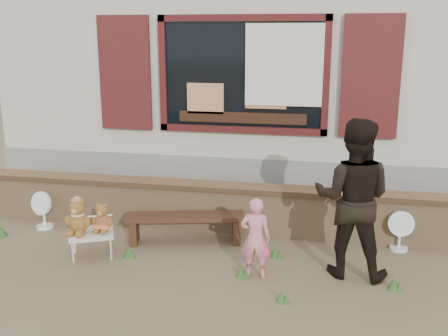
% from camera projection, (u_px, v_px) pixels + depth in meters
% --- Properties ---
extents(ground, '(80.00, 80.00, 0.00)m').
position_uv_depth(ground, '(214.00, 261.00, 6.25)').
color(ground, brown).
rests_on(ground, ground).
extents(shopfront, '(8.04, 5.13, 4.00)m').
position_uv_depth(shopfront, '(264.00, 68.00, 10.00)').
color(shopfront, '#A39984').
rests_on(shopfront, ground).
extents(brick_wall, '(7.10, 0.36, 0.67)m').
position_uv_depth(brick_wall, '(230.00, 208.00, 7.11)').
color(brick_wall, tan).
rests_on(brick_wall, ground).
extents(bench, '(1.54, 0.65, 0.39)m').
position_uv_depth(bench, '(185.00, 222.00, 6.74)').
color(bench, '#371F13').
rests_on(bench, ground).
extents(folding_chair, '(0.66, 0.63, 0.32)m').
position_uv_depth(folding_chair, '(92.00, 234.00, 6.32)').
color(folding_chair, beige).
rests_on(folding_chair, ground).
extents(teddy_bear_left, '(0.41, 0.39, 0.44)m').
position_uv_depth(teddy_bear_left, '(78.00, 215.00, 6.23)').
color(teddy_bear_left, brown).
rests_on(teddy_bear_left, folding_chair).
extents(teddy_bear_right, '(0.34, 0.32, 0.36)m').
position_uv_depth(teddy_bear_right, '(102.00, 217.00, 6.30)').
color(teddy_bear_right, brown).
rests_on(teddy_bear_right, folding_chair).
extents(child, '(0.34, 0.22, 0.92)m').
position_uv_depth(child, '(255.00, 238.00, 5.75)').
color(child, pink).
rests_on(child, ground).
extents(adult, '(0.95, 0.79, 1.78)m').
position_uv_depth(adult, '(353.00, 199.00, 5.72)').
color(adult, black).
rests_on(adult, ground).
extents(fan_left, '(0.35, 0.23, 0.54)m').
position_uv_depth(fan_left, '(44.00, 210.00, 7.25)').
color(fan_left, white).
rests_on(fan_left, ground).
extents(fan_right, '(0.32, 0.22, 0.52)m').
position_uv_depth(fan_right, '(400.00, 230.00, 6.52)').
color(fan_right, white).
rests_on(fan_right, ground).
extents(grass_tufts, '(5.15, 1.19, 0.16)m').
position_uv_depth(grass_tufts, '(139.00, 256.00, 6.23)').
color(grass_tufts, '#325C24').
rests_on(grass_tufts, ground).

